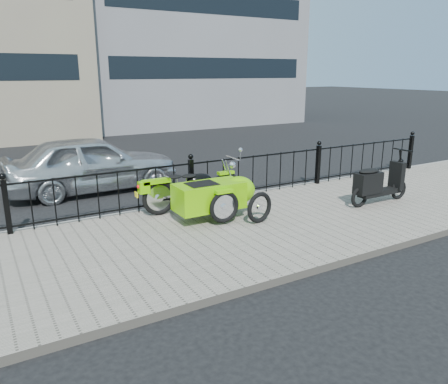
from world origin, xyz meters
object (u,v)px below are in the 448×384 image
motorcycle_sidecar (214,193)px  sedan_car (92,163)px  scooter (377,184)px  spare_tire (259,207)px

motorcycle_sidecar → sedan_car: 3.78m
motorcycle_sidecar → scooter: scooter is taller
scooter → sedan_car: 6.58m
spare_tire → sedan_car: 4.70m
spare_tire → sedan_car: sedan_car is taller
motorcycle_sidecar → sedan_car: (-1.44, 3.50, 0.10)m
motorcycle_sidecar → sedan_car: bearing=112.4°
spare_tire → sedan_car: (-1.99, 4.25, 0.28)m
scooter → spare_tire: 2.83m
scooter → spare_tire: scooter is taller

